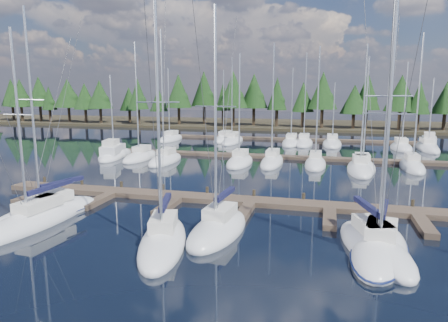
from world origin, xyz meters
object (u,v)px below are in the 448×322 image
(motor_yacht_right, at_px, (429,145))
(front_sailboat_2, at_px, (163,241))
(front_sailboat_1, at_px, (47,213))
(motor_yacht_left, at_px, (112,155))
(front_sailboat_3, at_px, (218,229))
(front_sailboat_0, at_px, (34,221))
(main_dock, at_px, (250,203))
(front_sailboat_5, at_px, (374,246))
(front_sailboat_4, at_px, (380,250))

(motor_yacht_right, bearing_deg, front_sailboat_2, -117.31)
(front_sailboat_1, relative_size, motor_yacht_left, 1.76)
(front_sailboat_3, bearing_deg, front_sailboat_0, -172.64)
(front_sailboat_2, bearing_deg, front_sailboat_1, 163.55)
(main_dock, height_order, front_sailboat_1, front_sailboat_1)
(front_sailboat_1, relative_size, front_sailboat_3, 1.04)
(motor_yacht_left, bearing_deg, main_dock, -38.52)
(front_sailboat_1, distance_m, motor_yacht_right, 56.58)
(front_sailboat_1, distance_m, front_sailboat_5, 22.02)
(main_dock, relative_size, front_sailboat_5, 2.80)
(main_dock, xyz_separation_m, front_sailboat_2, (-3.40, -9.27, 0.10))
(front_sailboat_2, height_order, motor_yacht_right, front_sailboat_2)
(front_sailboat_3, bearing_deg, motor_yacht_left, 131.45)
(front_sailboat_0, bearing_deg, motor_yacht_left, 109.03)
(front_sailboat_1, height_order, front_sailboat_3, front_sailboat_1)
(front_sailboat_4, bearing_deg, front_sailboat_0, -178.38)
(motor_yacht_left, bearing_deg, front_sailboat_0, -70.97)
(front_sailboat_1, distance_m, front_sailboat_4, 22.28)
(front_sailboat_0, bearing_deg, front_sailboat_5, 2.62)
(front_sailboat_0, relative_size, front_sailboat_1, 0.89)
(front_sailboat_0, distance_m, front_sailboat_1, 1.82)
(front_sailboat_3, bearing_deg, front_sailboat_1, 179.19)
(motor_yacht_left, bearing_deg, front_sailboat_5, -38.93)
(motor_yacht_left, bearing_deg, motor_yacht_right, 25.76)
(front_sailboat_0, relative_size, front_sailboat_3, 0.93)
(front_sailboat_1, relative_size, motor_yacht_right, 1.79)
(front_sailboat_4, bearing_deg, motor_yacht_right, 74.68)
(front_sailboat_1, bearing_deg, main_dock, 24.73)
(main_dock, xyz_separation_m, front_sailboat_5, (8.41, -7.05, 0.10))
(front_sailboat_3, height_order, motor_yacht_left, front_sailboat_3)
(front_sailboat_0, height_order, motor_yacht_right, front_sailboat_0)
(front_sailboat_4, height_order, front_sailboat_5, front_sailboat_5)
(front_sailboat_0, height_order, front_sailboat_4, front_sailboat_4)
(front_sailboat_4, height_order, motor_yacht_left, front_sailboat_4)
(front_sailboat_4, bearing_deg, front_sailboat_5, 123.58)
(front_sailboat_2, bearing_deg, front_sailboat_0, 172.80)
(front_sailboat_2, bearing_deg, front_sailboat_4, 8.76)
(front_sailboat_4, relative_size, front_sailboat_5, 0.90)
(front_sailboat_0, distance_m, front_sailboat_3, 12.45)
(main_dock, distance_m, front_sailboat_2, 9.88)
(main_dock, height_order, motor_yacht_right, motor_yacht_right)
(front_sailboat_5, bearing_deg, motor_yacht_right, 74.27)
(front_sailboat_4, xyz_separation_m, front_sailboat_5, (-0.24, 0.37, 0.02))
(front_sailboat_0, xyz_separation_m, front_sailboat_1, (-0.41, 1.77, 0.01))
(main_dock, height_order, front_sailboat_4, front_sailboat_4)
(front_sailboat_0, height_order, motor_yacht_left, front_sailboat_0)
(front_sailboat_2, relative_size, motor_yacht_left, 1.75)
(front_sailboat_0, relative_size, motor_yacht_right, 1.60)
(front_sailboat_2, height_order, front_sailboat_4, front_sailboat_2)
(front_sailboat_2, xyz_separation_m, front_sailboat_3, (2.56, 2.83, -0.01))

